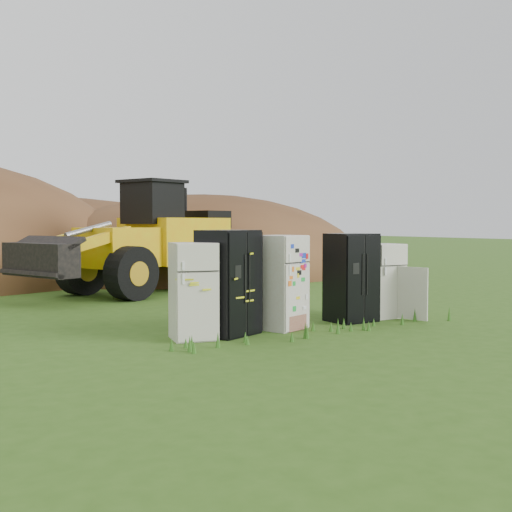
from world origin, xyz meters
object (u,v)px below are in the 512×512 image
(wheel_loader, at_px, (131,237))
(fridge_leftmost, at_px, (193,291))
(fridge_black_side, at_px, (228,283))
(fridge_sticker, at_px, (281,282))
(fridge_open_door, at_px, (384,281))
(fridge_black_right, at_px, (351,277))

(wheel_loader, bearing_deg, fridge_leftmost, -122.71)
(fridge_leftmost, height_order, fridge_black_side, fridge_black_side)
(fridge_leftmost, height_order, fridge_sticker, fridge_sticker)
(fridge_open_door, bearing_deg, fridge_sticker, -174.21)
(fridge_black_right, bearing_deg, wheel_loader, 105.74)
(fridge_black_side, height_order, fridge_sticker, fridge_black_side)
(fridge_black_side, relative_size, fridge_sticker, 1.06)
(fridge_leftmost, xyz_separation_m, fridge_black_side, (0.73, 0.02, 0.11))
(fridge_leftmost, relative_size, fridge_black_right, 0.93)
(fridge_black_right, relative_size, wheel_loader, 0.27)
(fridge_open_door, relative_size, wheel_loader, 0.23)
(wheel_loader, bearing_deg, fridge_open_door, -86.73)
(fridge_black_right, bearing_deg, fridge_sticker, -179.97)
(fridge_black_right, bearing_deg, fridge_open_door, 3.01)
(fridge_black_side, bearing_deg, fridge_open_door, -19.79)
(fridge_black_side, xyz_separation_m, fridge_black_right, (2.93, -0.05, -0.05))
(fridge_leftmost, relative_size, fridge_open_door, 1.07)
(fridge_open_door, bearing_deg, fridge_black_right, -172.29)
(fridge_black_right, distance_m, wheel_loader, 7.40)
(fridge_leftmost, bearing_deg, wheel_loader, 90.50)
(fridge_sticker, height_order, fridge_open_door, fridge_sticker)
(fridge_sticker, xyz_separation_m, fridge_open_door, (2.73, -0.00, -0.11))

